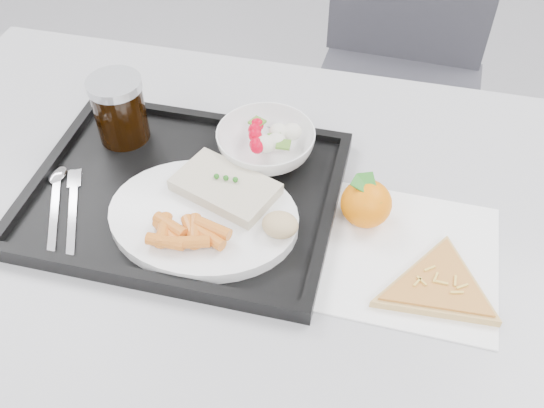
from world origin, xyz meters
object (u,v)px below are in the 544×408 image
object	(u,v)px
tray	(185,194)
cola_glass	(119,108)
chair	(402,56)
pizza_slice	(439,286)
dinner_plate	(204,217)
salad_bowl	(266,144)
table	(240,245)
tangerine	(366,203)

from	to	relation	value
tray	cola_glass	bearing A→B (deg)	144.24
chair	pizza_slice	world-z (taller)	chair
dinner_plate	salad_bowl	bearing A→B (deg)	71.63
table	tray	bearing A→B (deg)	169.19
salad_bowl	chair	bearing A→B (deg)	75.08
pizza_slice	cola_glass	bearing A→B (deg)	160.50
tray	tangerine	bearing A→B (deg)	3.82
table	cola_glass	distance (m)	0.29
dinner_plate	cola_glass	size ratio (longest dim) A/B	2.50
cola_glass	dinner_plate	bearing A→B (deg)	-39.11
chair	pizza_slice	xyz separation A→B (m)	(0.09, -0.88, 0.22)
dinner_plate	pizza_slice	bearing A→B (deg)	-5.77
dinner_plate	salad_bowl	world-z (taller)	salad_bowl
tray	cola_glass	size ratio (longest dim) A/B	4.17
chair	pizza_slice	bearing A→B (deg)	-83.99
dinner_plate	salad_bowl	size ratio (longest dim) A/B	1.78
table	tangerine	world-z (taller)	tangerine
tray	pizza_slice	bearing A→B (deg)	-12.60
table	tray	xyz separation A→B (m)	(-0.09, 0.02, 0.08)
cola_glass	tangerine	bearing A→B (deg)	-11.16
salad_bowl	pizza_slice	bearing A→B (deg)	-34.21
table	tray	world-z (taller)	tray
tangerine	salad_bowl	bearing A→B (deg)	152.53
table	chair	distance (m)	0.85
pizza_slice	dinner_plate	bearing A→B (deg)	174.23
chair	dinner_plate	distance (m)	0.91
chair	cola_glass	distance (m)	0.87
dinner_plate	tray	bearing A→B (deg)	132.87
tray	cola_glass	world-z (taller)	cola_glass
chair	tangerine	size ratio (longest dim) A/B	12.20
table	chair	world-z (taller)	chair
cola_glass	pizza_slice	xyz separation A→B (m)	(0.51, -0.18, -0.06)
cola_glass	salad_bowl	bearing A→B (deg)	1.93
salad_bowl	dinner_plate	bearing A→B (deg)	-108.37
cola_glass	chair	bearing A→B (deg)	59.20
table	salad_bowl	size ratio (longest dim) A/B	7.89
table	tangerine	xyz separation A→B (m)	(0.18, 0.03, 0.10)
dinner_plate	pizza_slice	size ratio (longest dim) A/B	1.02
table	dinner_plate	distance (m)	0.11
cola_glass	tangerine	distance (m)	0.41
table	dinner_plate	xyz separation A→B (m)	(-0.04, -0.03, 0.09)
chair	salad_bowl	distance (m)	0.76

